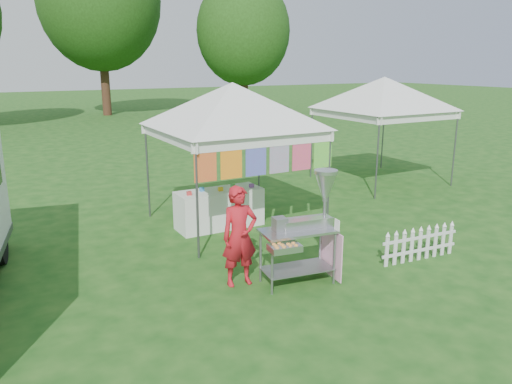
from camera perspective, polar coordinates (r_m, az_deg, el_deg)
ground at (r=8.06m, az=8.94°, el=-10.45°), size 120.00×120.00×0.00m
canopy_main at (r=10.28m, az=-2.70°, el=12.35°), size 4.24×4.24×3.45m
canopy_right at (r=14.71m, az=14.51°, el=12.61°), size 4.24×4.24×3.45m
tree_mid at (r=34.74m, az=-17.50°, el=20.18°), size 7.60×7.60×11.52m
tree_right at (r=31.35m, az=-1.47°, el=17.89°), size 5.60×5.60×8.42m
donut_cart at (r=7.77m, az=6.12°, el=-3.02°), size 1.38×0.85×1.78m
vendor at (r=7.72m, az=-1.89°, el=-5.07°), size 0.61×0.43×1.58m
picket_fence at (r=9.26m, az=18.21°, el=-5.73°), size 1.62×0.16×0.56m
display_table at (r=10.54m, az=-4.21°, el=-1.90°), size 1.80×0.70×0.81m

